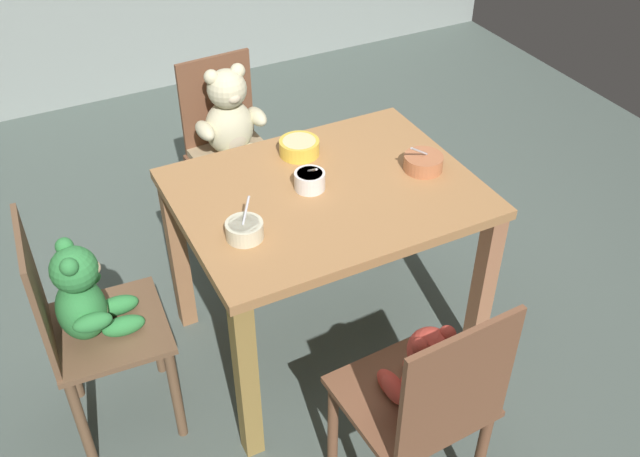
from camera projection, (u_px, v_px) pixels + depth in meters
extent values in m
cube|color=#4E5A54|center=(325.00, 341.00, 3.03)|extent=(5.20, 5.20, 0.04)
cube|color=#A67445|center=(326.00, 193.00, 2.56)|extent=(1.05, 0.81, 0.04)
cube|color=olive|center=(247.00, 382.00, 2.37)|extent=(0.07, 0.07, 0.72)
cube|color=#A56B49|center=(482.00, 292.00, 2.71)|extent=(0.07, 0.07, 0.72)
cube|color=#9C6943|center=(178.00, 256.00, 2.88)|extent=(0.07, 0.07, 0.72)
cube|color=#A16841|center=(384.00, 193.00, 3.22)|extent=(0.07, 0.07, 0.72)
cube|color=brown|center=(411.00, 396.00, 2.21)|extent=(0.43, 0.41, 0.02)
cube|color=brown|center=(458.00, 389.00, 1.94)|extent=(0.38, 0.04, 0.44)
cylinder|color=brown|center=(419.00, 386.00, 2.53)|extent=(0.04, 0.04, 0.44)
cylinder|color=brown|center=(333.00, 427.00, 2.40)|extent=(0.04, 0.04, 0.44)
cylinder|color=brown|center=(480.00, 457.00, 2.31)|extent=(0.04, 0.04, 0.44)
ellipsoid|color=#BB3B30|center=(427.00, 388.00, 2.09)|extent=(0.18, 0.16, 0.20)
ellipsoid|color=beige|center=(417.00, 379.00, 2.13)|extent=(0.10, 0.06, 0.12)
sphere|color=#BB3B30|center=(430.00, 350.00, 2.01)|extent=(0.13, 0.13, 0.13)
ellipsoid|color=beige|center=(420.00, 342.00, 2.04)|extent=(0.05, 0.05, 0.04)
sphere|color=#BB3B30|center=(447.00, 334.00, 1.99)|extent=(0.05, 0.05, 0.05)
sphere|color=#BB3B30|center=(420.00, 346.00, 1.95)|extent=(0.05, 0.05, 0.05)
ellipsoid|color=#BB3B30|center=(451.00, 364.00, 2.13)|extent=(0.06, 0.12, 0.06)
ellipsoid|color=#BB3B30|center=(395.00, 390.00, 2.05)|extent=(0.06, 0.12, 0.06)
ellipsoid|color=#BB3B30|center=(417.00, 373.00, 2.23)|extent=(0.07, 0.14, 0.06)
ellipsoid|color=#BB3B30|center=(392.00, 385.00, 2.19)|extent=(0.07, 0.14, 0.06)
cube|color=brown|center=(239.00, 168.00, 3.21)|extent=(0.39, 0.43, 0.02)
cube|color=brown|center=(217.00, 103.00, 3.21)|extent=(0.34, 0.04, 0.44)
cylinder|color=brown|center=(228.00, 240.00, 3.18)|extent=(0.04, 0.04, 0.44)
cylinder|color=brown|center=(289.00, 219.00, 3.30)|extent=(0.04, 0.04, 0.44)
cylinder|color=brown|center=(197.00, 200.00, 3.42)|extent=(0.04, 0.04, 0.44)
cylinder|color=brown|center=(256.00, 182.00, 3.54)|extent=(0.04, 0.04, 0.44)
cube|color=tan|center=(239.00, 162.00, 3.20)|extent=(0.36, 0.40, 0.04)
ellipsoid|color=beige|center=(229.00, 127.00, 3.16)|extent=(0.23, 0.20, 0.25)
ellipsoid|color=beige|center=(235.00, 136.00, 3.13)|extent=(0.12, 0.07, 0.15)
sphere|color=beige|center=(227.00, 89.00, 3.03)|extent=(0.17, 0.17, 0.17)
ellipsoid|color=beige|center=(233.00, 98.00, 3.00)|extent=(0.07, 0.06, 0.05)
sphere|color=beige|center=(211.00, 77.00, 2.98)|extent=(0.06, 0.06, 0.06)
sphere|color=beige|center=(238.00, 71.00, 3.03)|extent=(0.06, 0.06, 0.06)
ellipsoid|color=beige|center=(205.00, 131.00, 3.07)|extent=(0.08, 0.15, 0.07)
ellipsoid|color=beige|center=(257.00, 116.00, 3.17)|extent=(0.08, 0.15, 0.07)
ellipsoid|color=beige|center=(231.00, 162.00, 3.10)|extent=(0.09, 0.17, 0.08)
ellipsoid|color=beige|center=(256.00, 154.00, 3.15)|extent=(0.09, 0.17, 0.08)
cube|color=brown|center=(109.00, 329.00, 2.43)|extent=(0.41, 0.41, 0.02)
cube|color=brown|center=(36.00, 293.00, 2.23)|extent=(0.04, 0.36, 0.45)
cylinder|color=brown|center=(176.00, 394.00, 2.51)|extent=(0.04, 0.04, 0.44)
cylinder|color=brown|center=(155.00, 331.00, 2.74)|extent=(0.04, 0.04, 0.44)
cylinder|color=brown|center=(82.00, 424.00, 2.41)|extent=(0.04, 0.04, 0.44)
cylinder|color=brown|center=(68.00, 355.00, 2.65)|extent=(0.04, 0.04, 0.44)
ellipsoid|color=#328440|center=(81.00, 309.00, 2.34)|extent=(0.17, 0.20, 0.22)
ellipsoid|color=#D6B88E|center=(98.00, 307.00, 2.36)|extent=(0.06, 0.11, 0.13)
sphere|color=#328440|center=(74.00, 270.00, 2.24)|extent=(0.15, 0.15, 0.15)
ellipsoid|color=#D6B88E|center=(92.00, 268.00, 2.26)|extent=(0.06, 0.06, 0.05)
sphere|color=#328440|center=(69.00, 267.00, 2.16)|extent=(0.06, 0.06, 0.06)
sphere|color=#328440|center=(64.00, 246.00, 2.24)|extent=(0.06, 0.06, 0.06)
ellipsoid|color=#328440|center=(93.00, 322.00, 2.25)|extent=(0.13, 0.07, 0.06)
ellipsoid|color=#328440|center=(82.00, 280.00, 2.41)|extent=(0.13, 0.07, 0.06)
ellipsoid|color=#328440|center=(124.00, 326.00, 2.38)|extent=(0.15, 0.08, 0.07)
ellipsoid|color=#328440|center=(118.00, 306.00, 2.46)|extent=(0.15, 0.08, 0.07)
cylinder|color=white|center=(310.00, 181.00, 2.53)|extent=(0.11, 0.11, 0.06)
cylinder|color=white|center=(310.00, 187.00, 2.55)|extent=(0.06, 0.06, 0.01)
cylinder|color=#C9BE85|center=(310.00, 174.00, 2.52)|extent=(0.09, 0.09, 0.01)
cylinder|color=#BCBCC1|center=(312.00, 170.00, 2.48)|extent=(0.01, 0.08, 0.06)
ellipsoid|color=#BCBCC1|center=(309.00, 174.00, 2.53)|extent=(0.02, 0.03, 0.01)
cylinder|color=yellow|center=(299.00, 147.00, 2.71)|extent=(0.15, 0.15, 0.06)
cylinder|color=yellow|center=(299.00, 153.00, 2.73)|extent=(0.08, 0.08, 0.01)
cylinder|color=beige|center=(299.00, 142.00, 2.70)|extent=(0.12, 0.12, 0.01)
cylinder|color=beige|center=(245.00, 230.00, 2.32)|extent=(0.12, 0.12, 0.06)
cylinder|color=beige|center=(245.00, 236.00, 2.33)|extent=(0.07, 0.07, 0.01)
cylinder|color=#D1BB8A|center=(244.00, 224.00, 2.30)|extent=(0.10, 0.10, 0.01)
cylinder|color=#BCBCC1|center=(246.00, 210.00, 2.30)|extent=(0.06, 0.07, 0.06)
ellipsoid|color=#BCBCC1|center=(243.00, 227.00, 2.30)|extent=(0.04, 0.04, 0.01)
cylinder|color=#BA6D46|center=(423.00, 162.00, 2.63)|extent=(0.14, 0.14, 0.06)
cylinder|color=#BA6D46|center=(423.00, 168.00, 2.65)|extent=(0.08, 0.08, 0.01)
cylinder|color=beige|center=(424.00, 157.00, 2.62)|extent=(0.12, 0.12, 0.01)
cylinder|color=#BCBCC1|center=(419.00, 151.00, 2.58)|extent=(0.10, 0.04, 0.07)
ellipsoid|color=#BCBCC1|center=(426.00, 157.00, 2.63)|extent=(0.04, 0.03, 0.01)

